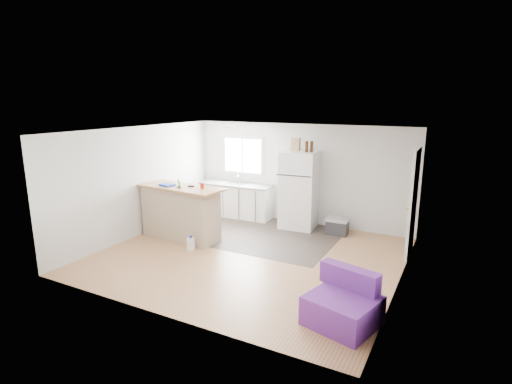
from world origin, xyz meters
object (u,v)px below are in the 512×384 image
kitchen_cabinets (237,200)px  refrigerator (299,190)px  blue_tray (167,185)px  cleaner_jug (191,244)px  bottle_left (307,147)px  purple_seat (344,305)px  mop (178,230)px  bottle_right (312,147)px  cooler (337,226)px  cardboard_box (296,145)px  red_cup (202,186)px  peninsula (181,212)px

kitchen_cabinets → refrigerator: 1.82m
blue_tray → cleaner_jug: bearing=-24.9°
kitchen_cabinets → bottle_left: 2.47m
blue_tray → bottle_left: 3.17m
purple_seat → mop: (-4.03, 1.53, -0.03)m
cleaner_jug → kitchen_cabinets: bearing=85.8°
kitchen_cabinets → blue_tray: (-0.48, -2.09, 0.74)m
refrigerator → bottle_left: 1.05m
cleaner_jug → bottle_right: 3.39m
bottle_left → blue_tray: bearing=-142.1°
cooler → cardboard_box: 2.06m
bottle_left → bottle_right: size_ratio=1.00×
refrigerator → cardboard_box: (-0.09, -0.04, 1.05)m
cooler → cleaner_jug: 3.27m
cooler → cardboard_box: size_ratio=1.64×
cleaner_jug → bottle_left: (1.53, 2.31, 1.80)m
purple_seat → cardboard_box: 4.52m
mop → cleaner_jug: bearing=-37.3°
blue_tray → cardboard_box: size_ratio=1.00×
cooler → red_cup: size_ratio=4.09×
kitchen_cabinets → bottle_left: size_ratio=7.75×
blue_tray → bottle_left: size_ratio=1.20×
bottle_left → bottle_right: same height
cleaner_jug → cardboard_box: cardboard_box is taller
refrigerator → bottle_right: (0.29, -0.05, 1.03)m
peninsula → refrigerator: 2.76m
bottle_right → red_cup: bearing=-132.4°
blue_tray → refrigerator: bearing=41.9°
purple_seat → peninsula: bearing=172.5°
bottle_left → purple_seat: bearing=-61.3°
refrigerator → blue_tray: size_ratio=6.02×
kitchen_cabinets → cooler: bearing=-5.9°
blue_tray → bottle_right: 3.28m
purple_seat → bottle_left: 4.32m
mop → blue_tray: 1.00m
kitchen_cabinets → purple_seat: bearing=-45.8°
cooler → bottle_left: (-0.78, -0.02, 1.74)m
purple_seat → red_cup: size_ratio=8.60×
refrigerator → red_cup: (-1.39, -1.89, 0.32)m
kitchen_cabinets → refrigerator: (1.75, -0.09, 0.47)m
red_cup → purple_seat: bearing=-26.0°
cleaner_jug → mop: bearing=136.1°
cleaner_jug → bottle_right: size_ratio=1.23×
kitchen_cabinets → bottle_right: (2.05, -0.14, 1.49)m
kitchen_cabinets → refrigerator: refrigerator is taller
peninsula → blue_tray: size_ratio=6.44×
kitchen_cabinets → cleaner_jug: 2.56m
mop → bottle_right: size_ratio=5.53×
peninsula → blue_tray: blue_tray is taller
cooler → bottle_left: 1.91m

